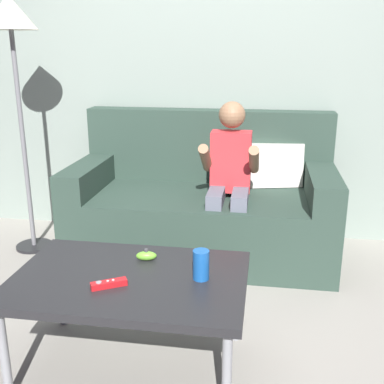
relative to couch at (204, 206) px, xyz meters
name	(u,v)px	position (x,y,z in m)	size (l,w,h in m)	color
ground_plane	(181,343)	(0.04, -1.07, -0.32)	(8.68, 8.68, 0.00)	#9E998E
wall_back	(218,58)	(0.04, 0.39, 0.93)	(4.34, 0.05, 2.50)	gray
couch	(204,206)	(0.00, 0.00, 0.00)	(1.68, 0.80, 0.92)	#2D4238
person_seated_on_couch	(229,176)	(0.18, -0.19, 0.26)	(0.35, 0.43, 1.01)	slate
coffee_table	(130,284)	(-0.14, -1.26, 0.08)	(0.95, 0.63, 0.43)	#232326
game_remote_red_near_edge	(109,284)	(-0.19, -1.36, 0.12)	(0.14, 0.10, 0.03)	red
nunchuk_lime	(146,256)	(-0.11, -1.10, 0.13)	(0.10, 0.06, 0.05)	#72C638
soda_can	(201,265)	(0.15, -1.23, 0.17)	(0.07, 0.07, 0.12)	#1959B2
floor_lamp	(12,33)	(-1.16, -0.15, 1.09)	(0.32, 0.32, 1.62)	black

